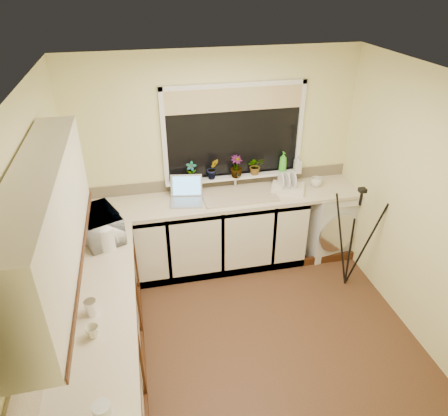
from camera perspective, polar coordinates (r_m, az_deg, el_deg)
floor at (r=4.27m, az=3.25°, el=-17.05°), size 3.20×3.20×0.00m
ceiling at (r=2.98m, az=4.65°, el=16.88°), size 3.20×3.20×0.00m
wall_back at (r=4.76m, az=-1.09°, el=6.58°), size 3.20×0.00×3.20m
wall_front at (r=2.45m, az=14.14°, el=-22.38°), size 3.20×0.00×3.20m
wall_left at (r=3.45m, az=-22.84°, el=-6.09°), size 0.00×3.00×3.00m
wall_right at (r=4.16m, az=25.54°, el=-0.28°), size 0.00×3.00×3.00m
base_cabinet_back at (r=4.83m, az=-4.08°, el=-3.85°), size 2.55×0.60×0.86m
base_cabinet_left at (r=3.69m, az=-16.15°, el=-18.44°), size 0.54×2.40×0.86m
worktop_back at (r=4.65m, az=-0.32°, el=1.22°), size 3.20×0.60×0.04m
worktop_left at (r=3.38m, az=-17.25°, el=-13.34°), size 0.60×2.40×0.04m
upper_cabinet at (r=2.74m, az=-23.16°, el=-1.53°), size 0.28×1.90×0.70m
splashback_left at (r=3.27m, az=-22.98°, el=-10.54°), size 0.02×2.40×0.45m
splashback_back at (r=4.85m, az=-1.04°, el=3.76°), size 3.20×0.02×0.14m
window_glass at (r=4.66m, az=1.35°, el=10.37°), size 1.50×0.02×1.00m
window_blind at (r=4.53m, az=1.49°, el=14.74°), size 1.50×0.02×0.25m
windowsill at (r=4.81m, az=1.43°, el=4.38°), size 1.60×0.14×0.03m
sink at (r=4.67m, az=2.08°, el=1.83°), size 0.82×0.46×0.03m
faucet at (r=4.78m, az=1.57°, el=3.96°), size 0.03×0.03×0.24m
washing_machine at (r=5.30m, az=13.98°, el=-1.33°), size 0.71×0.69×0.87m
laptop at (r=4.58m, az=-5.20°, el=1.87°), size 0.40×0.40×0.25m
kettle at (r=3.91m, az=-15.99°, el=-4.01°), size 0.17×0.17×0.22m
dish_rack at (r=4.83m, az=8.80°, el=2.70°), size 0.45×0.40×0.06m
tripod at (r=4.66m, az=17.39°, el=-4.10°), size 0.68×0.68×1.22m
glass_jug at (r=2.67m, az=-16.37°, el=-25.62°), size 0.10×0.10×0.15m
steel_jar at (r=3.29m, az=-17.89°, el=-12.92°), size 0.09×0.09×0.12m
microwave at (r=4.05m, az=-16.78°, el=-2.35°), size 0.51×0.59×0.28m
plant_a at (r=4.65m, az=-4.52°, el=5.06°), size 0.13×0.11×0.22m
plant_b at (r=4.68m, az=-1.57°, el=5.45°), size 0.14×0.12×0.25m
plant_c at (r=4.72m, az=1.71°, el=5.74°), size 0.18×0.18×0.25m
plant_d at (r=4.81m, az=4.36°, el=5.84°), size 0.19×0.16×0.21m
soap_bottle_green at (r=4.92m, az=8.14°, el=6.37°), size 0.10×0.11×0.24m
soap_bottle_clear at (r=4.97m, az=10.16°, el=6.11°), size 0.09×0.09×0.18m
cup_back at (r=4.99m, az=12.60°, el=3.53°), size 0.17×0.17×0.11m
cup_left at (r=3.13m, az=-17.68°, el=-15.94°), size 0.13×0.13×0.09m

